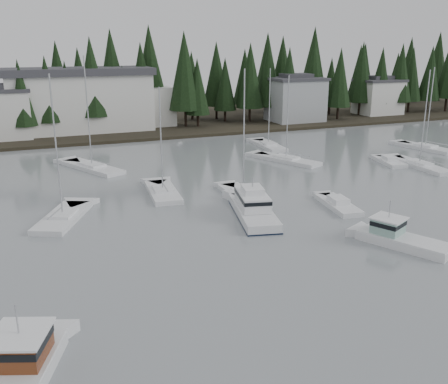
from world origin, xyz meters
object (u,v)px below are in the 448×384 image
object	(u,v)px
lobster_boat_teal	(400,239)
sailboat_7	(243,197)
cabin_cruiser_center	(253,209)
sailboat_6	(268,147)
sailboat_10	(286,161)
sailboat_3	(63,219)
sailboat_9	(163,194)
sailboat_1	(425,149)
house_west	(1,113)
runabout_1	(338,206)
sailboat_2	(92,169)
house_east_a	(295,99)
harbor_inn	(92,100)
sailboat_5	(419,166)
runabout_4	(389,162)
lobster_boat_brown	(10,382)
house_east_b	(378,96)

from	to	relation	value
lobster_boat_teal	sailboat_7	size ratio (longest dim) A/B	0.56
cabin_cruiser_center	sailboat_6	distance (m)	32.49
cabin_cruiser_center	sailboat_10	world-z (taller)	sailboat_10
lobster_boat_teal	sailboat_3	distance (m)	29.25
sailboat_6	sailboat_10	size ratio (longest dim) A/B	1.03
sailboat_7	lobster_boat_teal	bearing A→B (deg)	-159.33
cabin_cruiser_center	sailboat_9	distance (m)	11.54
sailboat_1	house_west	bearing A→B (deg)	52.32
sailboat_1	runabout_1	xyz separation A→B (m)	(-28.50, -18.57, 0.07)
sailboat_3	sailboat_9	xyz separation A→B (m)	(10.59, 4.41, -0.01)
sailboat_2	sailboat_6	bearing A→B (deg)	-106.62
sailboat_7	runabout_1	xyz separation A→B (m)	(7.34, -6.36, 0.05)
sailboat_3	sailboat_6	distance (m)	39.70
house_east_a	runabout_1	distance (m)	54.18
harbor_inn	sailboat_1	distance (m)	56.48
lobster_boat_teal	sailboat_5	bearing A→B (deg)	-71.03
sailboat_1	sailboat_7	xyz separation A→B (m)	(-35.83, -12.21, 0.02)
sailboat_5	sailboat_7	bearing A→B (deg)	100.90
harbor_inn	sailboat_2	world-z (taller)	sailboat_2
house_east_a	cabin_cruiser_center	world-z (taller)	house_east_a
sailboat_1	sailboat_10	world-z (taller)	sailboat_1
cabin_cruiser_center	sailboat_7	size ratio (longest dim) A/B	0.75
runabout_4	sailboat_3	bearing A→B (deg)	112.05
house_west	sailboat_7	distance (m)	49.59
lobster_boat_brown	harbor_inn	bearing A→B (deg)	9.90
house_west	runabout_1	size ratio (longest dim) A/B	1.37
sailboat_10	sailboat_1	bearing A→B (deg)	-115.67
runabout_1	sailboat_7	bearing A→B (deg)	57.89
house_east_b	harbor_inn	bearing A→B (deg)	177.80
lobster_boat_brown	runabout_4	size ratio (longest dim) A/B	1.40
lobster_boat_brown	sailboat_3	distance (m)	23.79
sailboat_6	sailboat_10	xyz separation A→B (m)	(-2.26, -9.70, -0.01)
sailboat_5	sailboat_7	xyz separation A→B (m)	(-26.78, -3.65, 0.02)
sailboat_5	sailboat_7	world-z (taller)	sailboat_7
sailboat_6	harbor_inn	bearing A→B (deg)	47.54
sailboat_6	lobster_boat_brown	bearing A→B (deg)	145.13
sailboat_1	sailboat_7	distance (m)	37.86
sailboat_6	sailboat_9	bearing A→B (deg)	133.65
sailboat_5	house_east_b	bearing A→B (deg)	-29.09
sailboat_7	runabout_1	size ratio (longest dim) A/B	1.96
house_west	sailboat_7	size ratio (longest dim) A/B	0.70
sailboat_2	cabin_cruiser_center	bearing A→B (deg)	179.89
sailboat_2	house_east_b	bearing A→B (deg)	-93.68
lobster_boat_brown	sailboat_6	xyz separation A→B (m)	(36.85, 46.15, -0.42)
runabout_1	sailboat_3	bearing A→B (deg)	84.82
harbor_inn	cabin_cruiser_center	distance (m)	52.99
harbor_inn	sailboat_2	xyz separation A→B (m)	(-4.32, -28.18, -5.70)
house_west	sailboat_3	size ratio (longest dim) A/B	0.70
sailboat_3	harbor_inn	bearing A→B (deg)	13.75
harbor_inn	runabout_4	bearing A→B (deg)	-50.52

